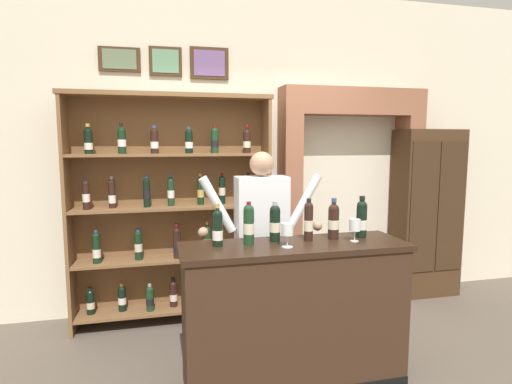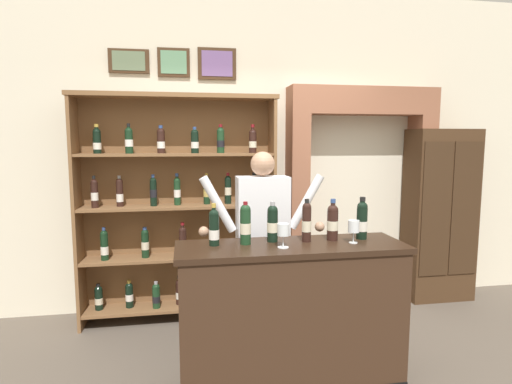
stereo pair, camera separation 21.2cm
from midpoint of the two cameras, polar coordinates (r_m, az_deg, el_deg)
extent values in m
cube|color=beige|center=(4.41, -0.17, 5.65)|extent=(12.00, 0.16, 3.27)
cube|color=#422B19|center=(4.34, -15.69, 16.95)|extent=(0.38, 0.02, 0.23)
cube|color=#65795A|center=(4.33, -15.71, 16.98)|extent=(0.31, 0.01, 0.18)
cube|color=#422B19|center=(4.32, -9.81, 17.14)|extent=(0.31, 0.02, 0.28)
cube|color=#649671|center=(4.31, -9.81, 17.18)|extent=(0.25, 0.01, 0.22)
cube|color=#422B19|center=(4.34, -3.93, 17.17)|extent=(0.38, 0.02, 0.31)
cube|color=slate|center=(4.33, -3.91, 17.21)|extent=(0.31, 0.01, 0.25)
cube|color=brown|center=(4.09, -22.00, -2.72)|extent=(0.03, 0.31, 2.17)
cube|color=brown|center=(4.11, 3.67, -2.19)|extent=(0.03, 0.31, 2.17)
cube|color=brown|center=(4.15, -9.16, -2.18)|extent=(1.85, 0.02, 2.17)
cube|color=brown|center=(4.26, -8.88, -15.22)|extent=(1.79, 0.30, 0.03)
cylinder|color=black|center=(4.29, -19.44, -13.83)|extent=(0.07, 0.07, 0.19)
sphere|color=black|center=(4.26, -19.50, -12.56)|extent=(0.07, 0.07, 0.07)
cylinder|color=black|center=(4.25, -19.51, -12.26)|extent=(0.03, 0.03, 0.06)
cylinder|color=black|center=(4.25, -19.52, -12.01)|extent=(0.04, 0.04, 0.03)
cylinder|color=beige|center=(4.30, -19.44, -13.94)|extent=(0.08, 0.08, 0.06)
cylinder|color=black|center=(4.26, -15.61, -13.76)|extent=(0.07, 0.07, 0.20)
sphere|color=black|center=(4.23, -15.66, -12.41)|extent=(0.07, 0.07, 0.07)
cylinder|color=black|center=(4.22, -15.67, -12.07)|extent=(0.03, 0.03, 0.07)
cylinder|color=#B79338|center=(4.21, -15.68, -11.78)|extent=(0.04, 0.04, 0.03)
cylinder|color=silver|center=(4.26, -15.61, -13.77)|extent=(0.08, 0.08, 0.06)
cylinder|color=#19381E|center=(4.19, -12.10, -14.05)|extent=(0.07, 0.07, 0.20)
sphere|color=#19381E|center=(4.15, -12.14, -12.70)|extent=(0.07, 0.07, 0.07)
cylinder|color=#19381E|center=(4.14, -12.15, -12.40)|extent=(0.03, 0.03, 0.06)
cylinder|color=#99999E|center=(4.14, -12.16, -12.15)|extent=(0.03, 0.03, 0.03)
cylinder|color=black|center=(4.19, -12.10, -14.21)|extent=(0.08, 0.08, 0.06)
cylinder|color=black|center=(4.24, -9.01, -13.67)|extent=(0.07, 0.07, 0.21)
sphere|color=black|center=(4.20, -9.04, -12.27)|extent=(0.07, 0.07, 0.07)
cylinder|color=black|center=(4.19, -9.05, -11.87)|extent=(0.03, 0.03, 0.08)
cylinder|color=black|center=(4.18, -9.06, -11.51)|extent=(0.04, 0.04, 0.03)
cylinder|color=silver|center=(4.24, -9.01, -13.84)|extent=(0.08, 0.08, 0.07)
cylinder|color=#19381E|center=(4.22, -5.07, -13.77)|extent=(0.07, 0.07, 0.20)
sphere|color=#19381E|center=(4.18, -5.09, -12.44)|extent=(0.07, 0.07, 0.07)
cylinder|color=#19381E|center=(4.17, -5.09, -12.02)|extent=(0.03, 0.03, 0.08)
cylinder|color=navy|center=(4.16, -5.09, -11.64)|extent=(0.03, 0.03, 0.03)
cylinder|color=silver|center=(4.22, -5.07, -13.90)|extent=(0.08, 0.08, 0.06)
cylinder|color=#19381E|center=(4.24, -1.89, -13.57)|extent=(0.07, 0.07, 0.20)
sphere|color=#19381E|center=(4.21, -1.90, -12.20)|extent=(0.07, 0.07, 0.07)
cylinder|color=#19381E|center=(4.20, -1.90, -11.89)|extent=(0.03, 0.03, 0.06)
cylinder|color=black|center=(4.19, -1.90, -11.63)|extent=(0.04, 0.04, 0.03)
cylinder|color=silver|center=(4.25, -1.89, -13.92)|extent=(0.08, 0.08, 0.06)
cylinder|color=black|center=(4.26, 1.66, -13.52)|extent=(0.07, 0.07, 0.20)
sphere|color=black|center=(4.22, 1.66, -12.17)|extent=(0.07, 0.07, 0.07)
cylinder|color=black|center=(4.21, 1.66, -11.79)|extent=(0.04, 0.04, 0.07)
cylinder|color=#B79338|center=(4.20, 1.67, -11.44)|extent=(0.04, 0.04, 0.03)
cylinder|color=black|center=(4.26, 1.66, -13.63)|extent=(0.08, 0.08, 0.06)
cube|color=brown|center=(4.10, -9.01, -8.82)|extent=(1.79, 0.30, 0.02)
cylinder|color=black|center=(4.09, -18.71, -7.22)|extent=(0.07, 0.07, 0.24)
sphere|color=black|center=(4.06, -18.78, -5.50)|extent=(0.07, 0.07, 0.07)
cylinder|color=black|center=(4.05, -18.80, -5.13)|extent=(0.03, 0.03, 0.06)
cylinder|color=navy|center=(4.05, -18.81, -4.83)|extent=(0.03, 0.03, 0.03)
cylinder|color=silver|center=(4.09, -18.70, -7.62)|extent=(0.07, 0.07, 0.08)
cylinder|color=black|center=(4.07, -13.54, -7.17)|extent=(0.07, 0.07, 0.23)
sphere|color=black|center=(4.04, -13.59, -5.49)|extent=(0.07, 0.07, 0.07)
cylinder|color=black|center=(4.04, -13.60, -5.19)|extent=(0.03, 0.03, 0.06)
cylinder|color=navy|center=(4.04, -13.61, -4.93)|extent=(0.04, 0.04, 0.03)
cylinder|color=beige|center=(4.07, -13.54, -7.17)|extent=(0.07, 0.07, 0.07)
cylinder|color=black|center=(4.03, -8.53, -7.08)|extent=(0.07, 0.07, 0.25)
sphere|color=black|center=(4.00, -8.56, -5.26)|extent=(0.07, 0.07, 0.07)
cylinder|color=black|center=(3.99, -8.57, -4.77)|extent=(0.03, 0.03, 0.08)
cylinder|color=maroon|center=(3.99, -8.58, -4.34)|extent=(0.04, 0.04, 0.03)
cylinder|color=black|center=(4.04, -8.52, -7.55)|extent=(0.07, 0.07, 0.08)
cylinder|color=#19381E|center=(4.07, -4.42, -6.91)|extent=(0.07, 0.07, 0.24)
sphere|color=#19381E|center=(4.04, -4.44, -5.15)|extent=(0.07, 0.07, 0.07)
cylinder|color=#19381E|center=(4.03, -4.44, -4.65)|extent=(0.03, 0.03, 0.08)
cylinder|color=#B79338|center=(4.03, -4.45, -4.20)|extent=(0.03, 0.03, 0.03)
cylinder|color=tan|center=(4.07, -4.42, -6.88)|extent=(0.07, 0.07, 0.08)
cylinder|color=black|center=(4.17, 0.50, -6.65)|extent=(0.07, 0.07, 0.23)
sphere|color=black|center=(4.14, 0.50, -5.01)|extent=(0.07, 0.07, 0.07)
cylinder|color=black|center=(4.13, 0.50, -4.57)|extent=(0.03, 0.03, 0.08)
cylinder|color=#99999E|center=(4.13, 0.50, -4.18)|extent=(0.03, 0.03, 0.03)
cylinder|color=silver|center=(4.17, 0.50, -6.63)|extent=(0.07, 0.07, 0.07)
cube|color=brown|center=(3.99, -9.15, -1.99)|extent=(1.79, 0.30, 0.02)
cylinder|color=black|center=(4.01, -19.91, -0.47)|extent=(0.06, 0.06, 0.23)
sphere|color=black|center=(4.00, -19.98, 1.21)|extent=(0.06, 0.06, 0.06)
cylinder|color=black|center=(4.00, -19.99, 1.59)|extent=(0.03, 0.03, 0.07)
cylinder|color=black|center=(4.00, -20.01, 1.91)|extent=(0.03, 0.03, 0.03)
cylinder|color=silver|center=(4.02, -19.90, -0.57)|extent=(0.06, 0.06, 0.07)
cylinder|color=black|center=(4.03, -16.80, -0.30)|extent=(0.06, 0.06, 0.23)
sphere|color=black|center=(4.02, -16.86, 1.38)|extent=(0.06, 0.06, 0.06)
cylinder|color=black|center=(4.01, -16.87, 1.71)|extent=(0.03, 0.03, 0.06)
cylinder|color=#99999E|center=(4.01, -16.88, 1.98)|extent=(0.03, 0.03, 0.03)
cylinder|color=silver|center=(4.03, -16.78, -0.77)|extent=(0.06, 0.06, 0.07)
cylinder|color=black|center=(3.98, -12.45, -0.23)|extent=(0.06, 0.06, 0.23)
sphere|color=black|center=(3.96, -12.49, 1.51)|extent=(0.06, 0.06, 0.06)
cylinder|color=black|center=(3.96, -12.50, 1.87)|extent=(0.03, 0.03, 0.06)
cylinder|color=navy|center=(3.96, -12.51, 2.17)|extent=(0.03, 0.03, 0.03)
cylinder|color=black|center=(3.97, -12.45, -0.19)|extent=(0.06, 0.06, 0.07)
cylinder|color=#19381E|center=(4.00, -9.29, -0.16)|extent=(0.06, 0.06, 0.23)
sphere|color=#19381E|center=(3.98, -9.32, 1.53)|extent=(0.06, 0.06, 0.06)
cylinder|color=#19381E|center=(3.98, -9.33, 1.97)|extent=(0.03, 0.03, 0.07)
cylinder|color=navy|center=(3.98, -9.34, 2.34)|extent=(0.03, 0.03, 0.03)
cylinder|color=silver|center=(4.00, -9.29, -0.19)|extent=(0.06, 0.06, 0.07)
cylinder|color=black|center=(4.02, -5.29, -0.04)|extent=(0.06, 0.06, 0.23)
sphere|color=black|center=(4.01, -5.31, 1.66)|extent=(0.06, 0.06, 0.06)
cylinder|color=black|center=(4.01, -5.32, 2.05)|extent=(0.03, 0.03, 0.07)
cylinder|color=#B79338|center=(4.00, -5.32, 2.37)|extent=(0.03, 0.03, 0.03)
cylinder|color=tan|center=(4.02, -5.29, -0.13)|extent=(0.06, 0.06, 0.07)
cylinder|color=black|center=(4.03, -2.37, 0.04)|extent=(0.06, 0.06, 0.23)
sphere|color=black|center=(4.02, -2.38, 1.78)|extent=(0.06, 0.06, 0.06)
cylinder|color=black|center=(4.02, -2.38, 2.15)|extent=(0.03, 0.03, 0.06)
cylinder|color=maroon|center=(4.01, -2.38, 2.47)|extent=(0.03, 0.03, 0.03)
cylinder|color=beige|center=(4.03, -2.37, 0.12)|extent=(0.06, 0.06, 0.07)
cylinder|color=black|center=(4.05, 1.22, 0.07)|extent=(0.06, 0.06, 0.23)
sphere|color=black|center=(4.04, 1.23, 1.80)|extent=(0.06, 0.06, 0.06)
cylinder|color=black|center=(4.03, 1.23, 2.18)|extent=(0.03, 0.03, 0.07)
cylinder|color=black|center=(4.03, 1.23, 2.50)|extent=(0.03, 0.03, 0.03)
cylinder|color=beige|center=(4.05, 1.22, -0.14)|extent=(0.06, 0.06, 0.07)
cube|color=brown|center=(3.95, -9.29, 5.10)|extent=(1.79, 0.30, 0.02)
cylinder|color=black|center=(4.01, -19.60, 6.33)|extent=(0.07, 0.07, 0.19)
sphere|color=black|center=(4.01, -19.65, 7.76)|extent=(0.07, 0.07, 0.07)
cylinder|color=black|center=(4.01, -19.67, 8.20)|extent=(0.03, 0.03, 0.08)
cylinder|color=#B79338|center=(4.01, -19.69, 8.59)|extent=(0.04, 0.04, 0.03)
cylinder|color=silver|center=(4.01, -19.58, 5.96)|extent=(0.07, 0.07, 0.06)
cylinder|color=black|center=(3.93, -15.58, 6.54)|extent=(0.07, 0.07, 0.20)
sphere|color=black|center=(3.93, -15.63, 8.04)|extent=(0.07, 0.07, 0.07)
cylinder|color=black|center=(3.93, -15.64, 8.48)|extent=(0.03, 0.03, 0.07)
cylinder|color=black|center=(3.93, -15.65, 8.85)|extent=(0.03, 0.03, 0.03)
cylinder|color=silver|center=(3.93, -15.58, 6.49)|extent=(0.07, 0.07, 0.06)
cylinder|color=black|center=(3.94, -11.42, 6.62)|extent=(0.07, 0.07, 0.19)
sphere|color=black|center=(3.94, -11.46, 8.11)|extent=(0.07, 0.07, 0.07)
cylinder|color=black|center=(3.94, -11.47, 8.46)|extent=(0.03, 0.03, 0.06)
cylinder|color=navy|center=(3.94, -11.48, 8.77)|extent=(0.04, 0.04, 0.03)
cylinder|color=silver|center=(3.94, -11.42, 6.35)|extent=(0.07, 0.07, 0.06)
cylinder|color=black|center=(3.92, -6.87, 6.64)|extent=(0.07, 0.07, 0.18)
sphere|color=black|center=(3.92, -6.89, 8.06)|extent=(0.07, 0.07, 0.07)
cylinder|color=black|center=(3.92, -6.90, 8.39)|extent=(0.03, 0.03, 0.06)
cylinder|color=navy|center=(3.92, -6.90, 8.67)|extent=(0.03, 0.03, 0.03)
cylinder|color=silver|center=(3.92, -6.87, 6.42)|extent=(0.07, 0.07, 0.06)
cylinder|color=#19381E|center=(3.97, -3.35, 6.80)|extent=(0.07, 0.07, 0.20)
sphere|color=#19381E|center=(3.97, -3.36, 8.33)|extent=(0.07, 0.07, 0.07)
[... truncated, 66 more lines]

